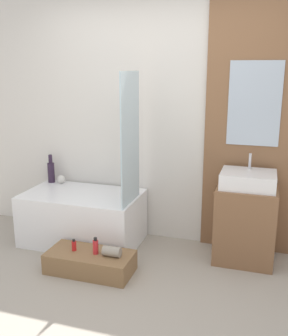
# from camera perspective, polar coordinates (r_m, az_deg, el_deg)

# --- Properties ---
(ground_plane) EXTENTS (12.00, 12.00, 0.00)m
(ground_plane) POSITION_cam_1_polar(r_m,az_deg,el_deg) (3.10, -5.77, -21.04)
(ground_plane) COLOR #A39989
(wall_tiled_back) EXTENTS (4.20, 0.06, 2.60)m
(wall_tiled_back) POSITION_cam_1_polar(r_m,az_deg,el_deg) (4.05, 2.66, 7.37)
(wall_tiled_back) COLOR silver
(wall_tiled_back) RESTS_ON ground_plane
(wall_wood_accent) EXTENTS (0.91, 0.04, 2.60)m
(wall_wood_accent) POSITION_cam_1_polar(r_m,az_deg,el_deg) (3.87, 15.59, 6.67)
(wall_wood_accent) COLOR brown
(wall_wood_accent) RESTS_ON ground_plane
(bathtub) EXTENTS (1.20, 0.71, 0.53)m
(bathtub) POSITION_cam_1_polar(r_m,az_deg,el_deg) (4.20, -8.85, -7.10)
(bathtub) COLOR white
(bathtub) RESTS_ON ground_plane
(glass_shower_screen) EXTENTS (0.01, 0.48, 1.23)m
(glass_shower_screen) POSITION_cam_1_polar(r_m,az_deg,el_deg) (3.66, -2.01, 4.22)
(glass_shower_screen) COLOR silver
(glass_shower_screen) RESTS_ON bathtub
(wooden_step_bench) EXTENTS (0.78, 0.37, 0.19)m
(wooden_step_bench) POSITION_cam_1_polar(r_m,az_deg,el_deg) (3.67, -7.82, -13.37)
(wooden_step_bench) COLOR olive
(wooden_step_bench) RESTS_ON ground_plane
(vanity_cabinet) EXTENTS (0.55, 0.47, 0.72)m
(vanity_cabinet) POSITION_cam_1_polar(r_m,az_deg,el_deg) (3.86, 14.47, -7.87)
(vanity_cabinet) COLOR brown
(vanity_cabinet) RESTS_ON ground_plane
(sink) EXTENTS (0.49, 0.40, 0.30)m
(sink) POSITION_cam_1_polar(r_m,az_deg,el_deg) (3.72, 14.89, -1.64)
(sink) COLOR white
(sink) RESTS_ON vanity_cabinet
(vase_tall_dark) EXTENTS (0.08, 0.08, 0.32)m
(vase_tall_dark) POSITION_cam_1_polar(r_m,az_deg,el_deg) (4.54, -13.33, -0.44)
(vase_tall_dark) COLOR #2D1E33
(vase_tall_dark) RESTS_ON bathtub
(vase_round_light) EXTENTS (0.09, 0.09, 0.09)m
(vase_round_light) POSITION_cam_1_polar(r_m,az_deg,el_deg) (4.49, -11.93, -1.62)
(vase_round_light) COLOR silver
(vase_round_light) RESTS_ON bathtub
(bottle_soap_primary) EXTENTS (0.04, 0.04, 0.11)m
(bottle_soap_primary) POSITION_cam_1_polar(r_m,az_deg,el_deg) (3.68, -10.12, -11.00)
(bottle_soap_primary) COLOR red
(bottle_soap_primary) RESTS_ON wooden_step_bench
(bottle_soap_secondary) EXTENTS (0.05, 0.05, 0.15)m
(bottle_soap_secondary) POSITION_cam_1_polar(r_m,az_deg,el_deg) (3.58, -7.05, -11.24)
(bottle_soap_secondary) COLOR red
(bottle_soap_secondary) RESTS_ON wooden_step_bench
(towel_roll) EXTENTS (0.16, 0.09, 0.09)m
(towel_roll) POSITION_cam_1_polar(r_m,az_deg,el_deg) (3.53, -4.69, -11.97)
(towel_roll) COLOR gray
(towel_roll) RESTS_ON wooden_step_bench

